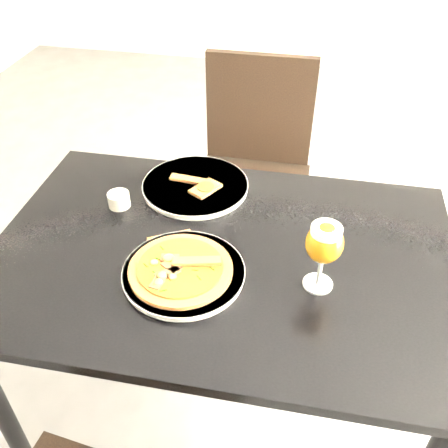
% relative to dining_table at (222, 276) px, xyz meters
% --- Properties ---
extents(ground, '(6.00, 6.00, 0.00)m').
position_rel_dining_table_xyz_m(ground, '(0.10, 0.24, -0.66)').
color(ground, '#5A595C').
rests_on(ground, ground).
extents(dining_table, '(1.21, 0.81, 0.75)m').
position_rel_dining_table_xyz_m(dining_table, '(0.00, 0.00, 0.00)').
color(dining_table, black).
rests_on(dining_table, ground).
extents(chair_far, '(0.44, 0.44, 0.96)m').
position_rel_dining_table_xyz_m(chair_far, '(-0.02, 0.72, -0.13)').
color(chair_far, black).
rests_on(chair_far, ground).
extents(plate_main, '(0.32, 0.32, 0.02)m').
position_rel_dining_table_xyz_m(plate_main, '(-0.07, -0.10, 0.10)').
color(plate_main, white).
rests_on(plate_main, dining_table).
extents(pizza, '(0.25, 0.25, 0.03)m').
position_rel_dining_table_xyz_m(pizza, '(-0.08, -0.11, 0.11)').
color(pizza, '#965B24').
rests_on(pizza, plate_main).
extents(plate_second, '(0.41, 0.41, 0.02)m').
position_rel_dining_table_xyz_m(plate_second, '(-0.14, 0.26, 0.10)').
color(plate_second, white).
rests_on(plate_second, dining_table).
extents(crust_scraps, '(0.17, 0.11, 0.01)m').
position_rel_dining_table_xyz_m(crust_scraps, '(-0.12, 0.25, 0.11)').
color(crust_scraps, '#965B24').
rests_on(crust_scraps, plate_second).
extents(loose_crust, '(0.12, 0.08, 0.01)m').
position_rel_dining_table_xyz_m(loose_crust, '(-0.15, 0.02, 0.09)').
color(loose_crust, '#965B24').
rests_on(loose_crust, dining_table).
extents(sauce_cup, '(0.06, 0.06, 0.04)m').
position_rel_dining_table_xyz_m(sauce_cup, '(-0.33, 0.13, 0.11)').
color(sauce_cup, beige).
rests_on(sauce_cup, dining_table).
extents(beer_glass, '(0.09, 0.09, 0.18)m').
position_rel_dining_table_xyz_m(beer_glass, '(0.25, -0.07, 0.22)').
color(beer_glass, silver).
rests_on(beer_glass, dining_table).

